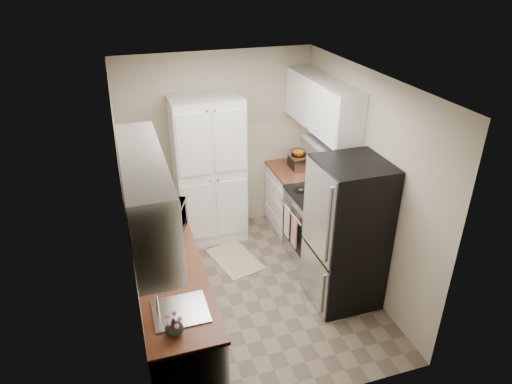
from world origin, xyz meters
TOP-DOWN VIEW (x-y plane):
  - ground at (0.00, 0.00)m, footprint 3.20×3.20m
  - room_shell at (-0.02, -0.01)m, footprint 2.64×3.24m
  - pantry_cabinet at (-0.20, 1.32)m, footprint 0.90×0.55m
  - base_cabinet_left at (-0.99, -0.43)m, footprint 0.60×2.30m
  - countertop_left at (-0.99, -0.43)m, footprint 0.63×2.33m
  - base_cabinet_right at (0.99, 1.19)m, footprint 0.60×0.80m
  - countertop_right at (0.99, 1.19)m, footprint 0.63×0.83m
  - electric_range at (0.97, 0.39)m, footprint 0.71×0.78m
  - refrigerator at (0.94, -0.41)m, footprint 0.70×0.72m
  - microwave at (-0.94, 0.10)m, footprint 0.53×0.64m
  - wine_bottle at (-0.98, 0.50)m, footprint 0.08×0.08m
  - flower_vase at (-1.07, -1.38)m, footprint 0.19×0.19m
  - cutting_board at (-0.94, 0.60)m, footprint 0.08×0.25m
  - toaster_oven at (1.05, 1.21)m, footprint 0.27×0.33m
  - fruit_basket at (1.04, 1.24)m, footprint 0.25×0.25m
  - kitchen_mat at (-0.05, 0.65)m, footprint 0.66×0.87m

SIDE VIEW (x-z plane):
  - ground at x=0.00m, z-range 0.00..0.00m
  - kitchen_mat at x=-0.05m, z-range 0.00..0.01m
  - base_cabinet_left at x=-0.99m, z-range 0.00..0.88m
  - base_cabinet_right at x=0.99m, z-range 0.00..0.88m
  - electric_range at x=0.97m, z-range -0.09..1.04m
  - refrigerator at x=0.94m, z-range 0.00..1.70m
  - countertop_left at x=-0.99m, z-range 0.88..0.92m
  - countertop_right at x=0.99m, z-range 0.88..0.92m
  - flower_vase at x=-1.07m, z-range 0.92..1.07m
  - pantry_cabinet at x=-0.20m, z-range 0.00..2.00m
  - toaster_oven at x=1.05m, z-range 0.92..1.11m
  - microwave at x=-0.94m, z-range 0.92..1.22m
  - cutting_board at x=-0.94m, z-range 0.92..1.24m
  - wine_bottle at x=-0.98m, z-range 0.92..1.25m
  - fruit_basket at x=1.04m, z-range 1.11..1.20m
  - room_shell at x=-0.02m, z-range 0.37..2.89m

